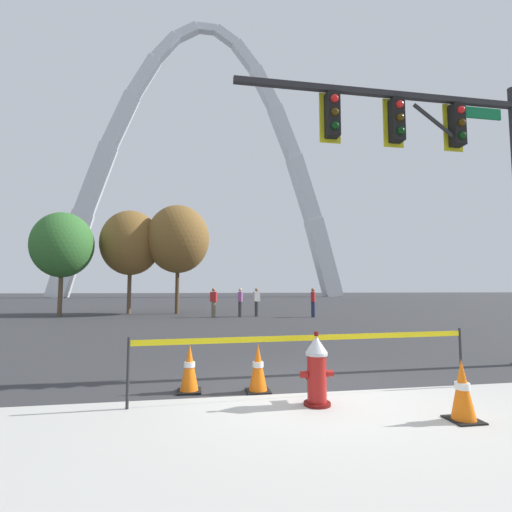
% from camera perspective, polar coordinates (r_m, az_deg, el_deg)
% --- Properties ---
extents(ground_plane, '(240.00, 240.00, 0.00)m').
position_cam_1_polar(ground_plane, '(5.95, 8.97, -20.33)').
color(ground_plane, '#333335').
extents(fire_hydrant, '(0.46, 0.48, 0.99)m').
position_cam_1_polar(fire_hydrant, '(5.35, 9.26, -16.91)').
color(fire_hydrant, '#5E0F0D').
rests_on(fire_hydrant, ground).
extents(caution_tape_barrier, '(5.15, 0.31, 0.93)m').
position_cam_1_polar(caution_tape_barrier, '(5.70, 8.46, -14.40)').
color(caution_tape_barrier, '#232326').
rests_on(caution_tape_barrier, ground).
extents(traffic_cone_by_hydrant, '(0.36, 0.36, 0.73)m').
position_cam_1_polar(traffic_cone_by_hydrant, '(6.04, -10.16, -16.56)').
color(traffic_cone_by_hydrant, black).
rests_on(traffic_cone_by_hydrant, ground).
extents(traffic_cone_mid_sidewalk, '(0.36, 0.36, 0.73)m').
position_cam_1_polar(traffic_cone_mid_sidewalk, '(5.34, 29.07, -17.60)').
color(traffic_cone_mid_sidewalk, black).
rests_on(traffic_cone_mid_sidewalk, ground).
extents(traffic_cone_curb_edge, '(0.36, 0.36, 0.73)m').
position_cam_1_polar(traffic_cone_curb_edge, '(5.96, 0.31, -16.82)').
color(traffic_cone_curb_edge, black).
rests_on(traffic_cone_curb_edge, ground).
extents(traffic_signal_gantry, '(6.42, 0.44, 6.00)m').
position_cam_1_polar(traffic_signal_gantry, '(8.98, 26.86, 12.99)').
color(traffic_signal_gantry, '#232326').
rests_on(traffic_signal_gantry, ground).
extents(monument_arch, '(51.19, 2.98, 51.38)m').
position_cam_1_polar(monument_arch, '(69.77, -7.85, 12.37)').
color(monument_arch, silver).
rests_on(monument_arch, ground).
extents(tree_far_left, '(3.37, 3.37, 5.90)m').
position_cam_1_polar(tree_far_left, '(23.84, -27.53, 1.51)').
color(tree_far_left, brown).
rests_on(tree_far_left, ground).
extents(tree_left_mid, '(3.69, 3.69, 6.46)m').
position_cam_1_polar(tree_left_mid, '(24.67, -18.66, 1.91)').
color(tree_left_mid, brown).
rests_on(tree_left_mid, ground).
extents(tree_center_left, '(3.90, 3.90, 6.82)m').
position_cam_1_polar(tree_center_left, '(23.97, -11.85, 2.54)').
color(tree_center_left, brown).
rests_on(tree_center_left, ground).
extents(pedestrian_walking_left, '(0.39, 0.32, 1.59)m').
position_cam_1_polar(pedestrian_walking_left, '(20.60, -6.52, -7.05)').
color(pedestrian_walking_left, brown).
rests_on(pedestrian_walking_left, ground).
extents(pedestrian_standing_center, '(0.38, 0.28, 1.59)m').
position_cam_1_polar(pedestrian_standing_center, '(21.14, 0.10, -7.03)').
color(pedestrian_standing_center, '#38383D').
rests_on(pedestrian_standing_center, ground).
extents(pedestrian_walking_right, '(0.33, 0.39, 1.59)m').
position_cam_1_polar(pedestrian_walking_right, '(20.79, 8.74, -7.01)').
color(pedestrian_walking_right, '#232847').
rests_on(pedestrian_walking_right, ground).
extents(pedestrian_near_trees, '(0.30, 0.39, 1.59)m').
position_cam_1_polar(pedestrian_near_trees, '(20.70, -2.43, -7.07)').
color(pedestrian_near_trees, '#38383D').
rests_on(pedestrian_near_trees, ground).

